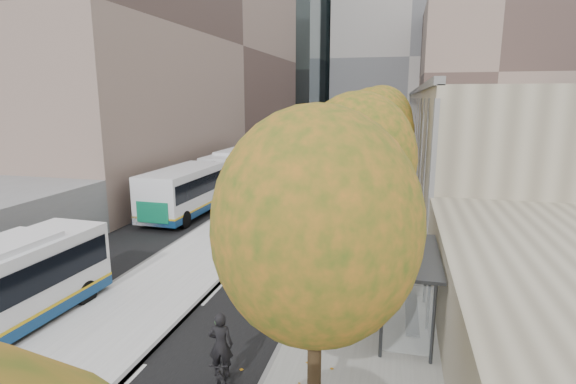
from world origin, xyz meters
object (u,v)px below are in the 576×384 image
(cyclist, at_px, (221,363))
(distant_car, at_px, (295,152))
(bus_far, at_px, (220,176))
(bus_shelter, at_px, (414,266))

(cyclist, height_order, distant_car, cyclist)
(cyclist, bearing_deg, bus_far, 102.15)
(bus_shelter, distance_m, cyclist, 6.65)
(bus_shelter, height_order, bus_far, bus_far)
(bus_far, bearing_deg, distant_car, 91.21)
(bus_shelter, height_order, distant_car, bus_shelter)
(bus_shelter, height_order, cyclist, bus_shelter)
(bus_far, relative_size, distant_car, 4.32)
(bus_shelter, bearing_deg, cyclist, -137.23)
(bus_shelter, bearing_deg, distant_car, 108.09)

